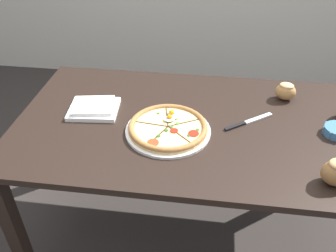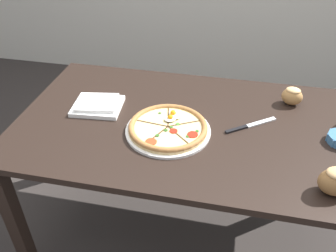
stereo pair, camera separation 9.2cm
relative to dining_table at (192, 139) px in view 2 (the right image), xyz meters
name	(u,v)px [view 2 (the right image)]	position (x,y,z in m)	size (l,w,h in m)	color
ground_plane	(187,229)	(0.00, 0.00, -0.64)	(12.00, 12.00, 0.00)	#2D2826
dining_table	(192,139)	(0.00, 0.00, 0.00)	(1.55, 0.89, 0.73)	black
pizza	(168,128)	(-0.09, -0.08, 0.11)	(0.36, 0.36, 0.05)	white
napkin_folded	(98,105)	(-0.45, 0.03, 0.10)	(0.23, 0.20, 0.04)	white
bread_piece_mid	(336,181)	(0.53, -0.31, 0.14)	(0.12, 0.09, 0.10)	olive
bread_piece_far	(292,96)	(0.43, 0.25, 0.13)	(0.11, 0.09, 0.09)	#B27F47
knife_main	(250,125)	(0.25, 0.03, 0.09)	(0.22, 0.17, 0.01)	silver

